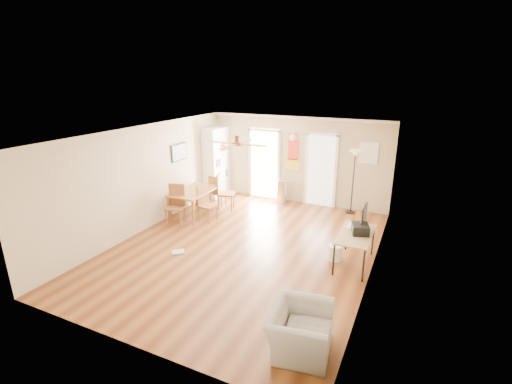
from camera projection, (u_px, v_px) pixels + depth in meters
The scene contains 29 objects.
floor at pixel (245, 247), 8.26m from camera, with size 7.00×7.00×0.00m, color brown.
ceiling at pixel (244, 133), 7.46m from camera, with size 5.50×7.00×0.00m, color silver, non-canonical shape.
wall_back at pixel (297, 160), 10.88m from camera, with size 5.50×0.04×2.60m, color beige, non-canonical shape.
wall_front at pixel (126, 267), 4.85m from camera, with size 5.50×0.04×2.60m, color beige, non-canonical shape.
wall_left at pixel (145, 178), 8.97m from camera, with size 0.04×7.00×2.60m, color beige, non-canonical shape.
wall_right at pixel (376, 213), 6.76m from camera, with size 0.04×7.00×2.60m, color beige, non-canonical shape.
crown_molding at pixel (244, 135), 7.47m from camera, with size 5.50×7.00×0.08m, color white, non-canonical shape.
kitchen_doorway at pixel (265, 165), 11.37m from camera, with size 0.90×0.10×2.10m, color white, non-canonical shape.
bathroom_doorway at pixel (321, 171), 10.64m from camera, with size 0.80×0.10×2.10m, color white, non-canonical shape.
wall_decal at pixel (293, 152), 10.84m from camera, with size 0.46×0.03×1.10m, color red.
ac_grille at pixel (369, 153), 9.91m from camera, with size 0.50×0.04×0.60m, color white.
framed_poster at pixel (179, 152), 10.04m from camera, with size 0.04×0.66×0.48m, color black.
ceiling_fan at pixel (237, 144), 7.26m from camera, with size 1.24×1.24×0.20m, color #593819, non-canonical shape.
bookshelf at pixel (216, 162), 11.53m from camera, with size 0.44×0.98×2.18m, color white, non-canonical shape.
dining_table at pixel (195, 203), 10.05m from camera, with size 0.87×1.46×0.73m, color #A47335, non-canonical shape.
dining_chair_right_a at pixel (226, 192), 10.46m from camera, with size 0.44×0.44×1.06m, color olive, non-canonical shape.
dining_chair_right_b at pixel (208, 204), 9.63m from camera, with size 0.39×0.39×0.95m, color olive, non-canonical shape.
dining_chair_near at pixel (175, 205), 9.40m from camera, with size 0.43×0.43×1.04m, color #925E2F, non-canonical shape.
dining_chair_far at pixel (218, 191), 10.80m from camera, with size 0.38×0.38×0.92m, color #A56B35, non-canonical shape.
trash_can at pixel (282, 191), 11.08m from camera, with size 0.33×0.33×0.71m, color silver.
torchiere_lamp at pixel (353, 182), 10.05m from camera, with size 0.34×0.34×1.81m, color black, non-canonical shape.
computer_desk at pixel (354, 249), 7.44m from camera, with size 0.65×1.29×0.69m, color tan, non-canonical shape.
imac at pixel (364, 217), 7.47m from camera, with size 0.08×0.55×0.51m, color black, non-canonical shape.
keyboard at pixel (350, 226), 7.70m from camera, with size 0.12×0.36×0.01m, color silver.
printer at pixel (360, 229), 7.30m from camera, with size 0.32×0.38×0.19m, color black.
orange_bottle at pixel (358, 217), 7.85m from camera, with size 0.08×0.08×0.24m, color orange.
wastebasket_a at pixel (335, 253), 7.66m from camera, with size 0.29×0.29×0.34m, color white.
floor_cloth at pixel (178, 252), 8.00m from camera, with size 0.26×0.21×0.04m, color #ABAAA5.
armchair at pixel (300, 330), 5.12m from camera, with size 0.97×0.84×0.63m, color #9F9E99.
Camera 1 is at (3.39, -6.66, 3.75)m, focal length 25.52 mm.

